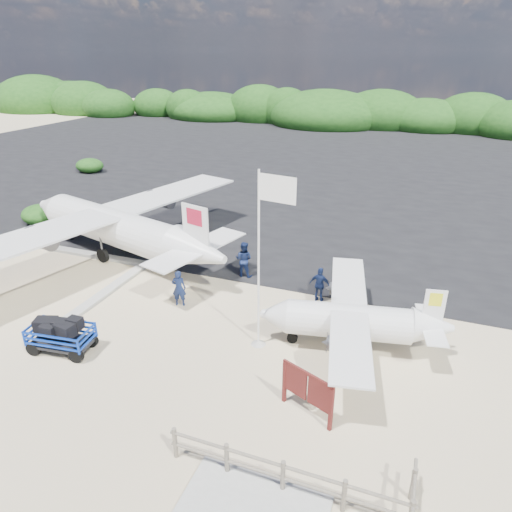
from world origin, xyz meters
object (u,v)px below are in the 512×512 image
(signboard, at_px, (306,415))
(crew_b, at_px, (244,259))
(baggage_cart, at_px, (64,350))
(crew_c, at_px, (320,285))
(flagpole, at_px, (258,344))
(aircraft_small, at_px, (295,153))
(crew_a, at_px, (179,288))

(signboard, distance_m, crew_b, 9.55)
(baggage_cart, height_order, crew_c, crew_c)
(signboard, relative_size, crew_b, 1.10)
(signboard, distance_m, crew_c, 7.00)
(baggage_cart, bearing_deg, signboard, -7.01)
(flagpole, bearing_deg, aircraft_small, 103.89)
(crew_a, xyz_separation_m, aircraft_small, (-4.17, 32.18, -0.82))
(flagpole, xyz_separation_m, aircraft_small, (-8.33, 33.70, 0.00))
(flagpole, bearing_deg, signboard, -48.17)
(crew_b, bearing_deg, crew_c, 164.96)
(signboard, height_order, crew_c, crew_c)
(signboard, xyz_separation_m, crew_b, (-5.22, 7.95, 0.89))
(signboard, bearing_deg, flagpole, 154.90)
(baggage_cart, distance_m, crew_b, 8.89)
(signboard, distance_m, aircraft_small, 38.19)
(baggage_cart, bearing_deg, crew_a, 54.84)
(baggage_cart, xyz_separation_m, crew_c, (7.90, 6.82, 0.80))
(aircraft_small, bearing_deg, crew_c, 97.21)
(baggage_cart, height_order, flagpole, flagpole)
(flagpole, relative_size, crew_a, 4.04)
(crew_b, distance_m, crew_c, 4.14)
(baggage_cart, distance_m, signboard, 9.13)
(crew_b, relative_size, aircraft_small, 0.25)
(baggage_cart, height_order, aircraft_small, aircraft_small)
(signboard, height_order, crew_a, crew_a)
(flagpole, distance_m, crew_a, 4.51)
(baggage_cart, relative_size, crew_a, 1.47)
(baggage_cart, xyz_separation_m, crew_b, (3.91, 7.93, 0.89))
(flagpole, height_order, aircraft_small, flagpole)
(aircraft_small, bearing_deg, crew_b, 90.43)
(crew_a, height_order, crew_b, crew_b)
(baggage_cart, height_order, signboard, signboard)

